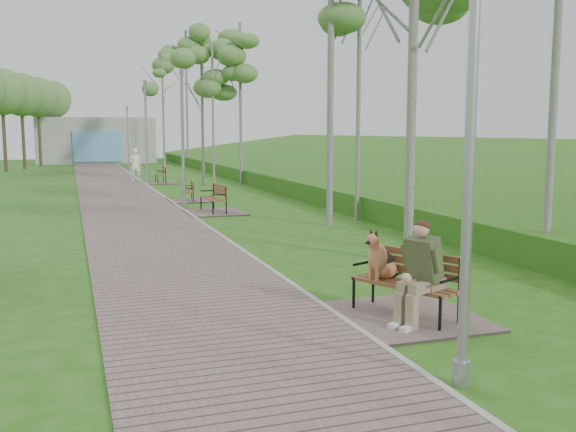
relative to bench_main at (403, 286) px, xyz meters
name	(u,v)px	position (x,y,z in m)	size (l,w,h in m)	color
ground	(330,312)	(-0.88, 0.70, -0.51)	(120.00, 120.00, 0.00)	#265510
walkway	(117,192)	(-2.63, 22.20, -0.49)	(3.50, 67.00, 0.04)	#695955
kerb	(156,191)	(-0.88, 22.20, -0.48)	(0.10, 67.00, 0.05)	#999993
embankment	(397,187)	(11.12, 20.70, -0.51)	(14.00, 70.00, 1.60)	#3F7E27
building_north	(96,140)	(-2.38, 51.68, 1.49)	(10.00, 5.20, 4.00)	#9E9E99
bench_main	(403,286)	(0.00, 0.00, 0.00)	(2.06, 2.29, 1.80)	#695955
bench_second	(213,206)	(-0.01, 13.39, -0.28)	(1.99, 2.21, 1.22)	#695955
bench_third	(188,197)	(-0.19, 17.40, -0.33)	(1.62, 1.80, 0.99)	#695955
bench_far	(161,179)	(-0.02, 26.83, -0.30)	(1.82, 2.03, 1.12)	#695955
lamp_post_near	(469,172)	(-0.63, -2.49, 1.88)	(0.20, 0.20, 5.12)	#97999E
lamp_post_second	(183,143)	(-0.59, 16.00, 1.87)	(0.20, 0.20, 5.10)	#97999E
lamp_post_third	(146,136)	(-0.75, 26.60, 2.05)	(0.21, 0.21, 5.48)	#97999E
lamp_post_far	(128,140)	(-0.44, 41.46, 1.67)	(0.18, 0.18, 4.66)	#97999E
pedestrian_near	(135,165)	(-1.18, 28.66, 0.43)	(0.68, 0.45, 1.87)	white
birch_mid_c	(202,78)	(1.97, 24.99, 5.01)	(2.42, 2.42, 7.02)	silver
birch_far_a	(240,53)	(3.95, 24.71, 6.34)	(2.52, 2.52, 8.72)	silver
birch_far_b	(212,69)	(2.36, 24.21, 5.40)	(2.23, 2.23, 7.53)	silver
birch_distant_a	(162,74)	(2.07, 40.23, 6.47)	(2.47, 2.47, 8.89)	silver
birch_distant_b	(186,55)	(4.38, 43.27, 8.25)	(2.91, 2.91, 11.15)	silver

